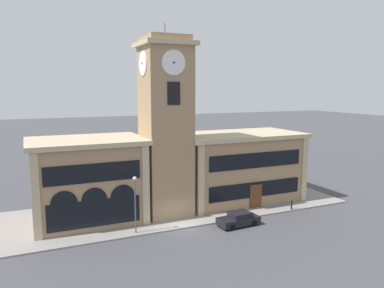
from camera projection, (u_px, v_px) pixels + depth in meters
name	position (u px, v px, depth m)	size (l,w,h in m)	color
ground_plane	(184.00, 229.00, 35.46)	(300.00, 300.00, 0.00)	#424247
sidewalk_kerb	(163.00, 210.00, 40.87)	(41.31, 12.01, 0.15)	gray
clock_tower	(166.00, 128.00, 38.43)	(5.28, 5.28, 19.60)	#9E7F5B
town_hall_left_wing	(88.00, 180.00, 37.30)	(11.20, 8.21, 8.33)	#9E7F5B
town_hall_right_wing	(238.00, 167.00, 44.37)	(14.77, 8.21, 8.05)	#9E7F5B
parked_car_near	(239.00, 219.00, 36.32)	(4.17, 2.04, 1.35)	black
street_lamp	(135.00, 196.00, 33.71)	(0.36, 0.36, 5.26)	#4C4C51
bollard	(292.00, 205.00, 40.77)	(0.18, 0.18, 1.06)	black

